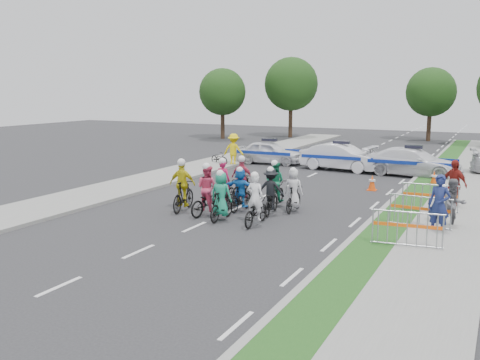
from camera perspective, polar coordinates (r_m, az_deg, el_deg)
The scene contains 31 objects.
ground at distance 17.77m, azimuth -4.90°, elevation -5.03°, with size 90.00×90.00×0.00m, color #28282B.
curb_right at distance 20.52m, azimuth 14.93°, elevation -3.14°, with size 0.20×60.00×0.12m, color gray.
grass_strip at distance 20.40m, azimuth 16.86°, elevation -3.32°, with size 1.20×60.00×0.11m, color #174917.
sidewalk_right at distance 20.20m, azimuth 21.90°, elevation -3.72°, with size 2.40×60.00×0.13m, color gray.
sidewalk_left at distance 25.41m, azimuth -11.59°, elevation -0.55°, with size 3.00×60.00×0.13m, color gray.
rider_0 at distance 17.86m, azimuth 1.68°, elevation -2.93°, with size 0.68×1.81×1.83m.
rider_1 at distance 18.47m, azimuth -1.99°, elevation -2.21°, with size 0.76×1.71×1.78m.
rider_2 at distance 19.25m, azimuth -3.47°, elevation -1.68°, with size 0.96×1.97×1.92m.
rider_3 at distance 19.96m, azimuth -6.09°, elevation -1.17°, with size 1.05×1.95×1.99m.
rider_4 at distance 19.40m, azimuth 3.33°, elevation -1.66°, with size 1.05×1.80×1.76m.
rider_5 at distance 19.85m, azimuth 0.06°, elevation -1.30°, with size 1.35×1.61×1.68m.
rider_6 at distance 20.83m, azimuth -1.78°, elevation -1.04°, with size 0.68×1.86×1.89m.
rider_7 at distance 19.87m, azimuth 5.73°, elevation -1.51°, with size 0.72×1.61×1.67m.
rider_8 at distance 20.86m, azimuth 3.76°, elevation -0.90°, with size 0.78×1.80×1.80m.
rider_9 at distance 21.46m, azimuth 0.27°, elevation -0.43°, with size 0.97×1.83×1.89m.
police_car_0 at distance 32.43m, azimuth 3.14°, elevation 2.96°, with size 1.63×4.05×1.38m, color white.
police_car_1 at distance 30.30m, azimuth 10.72°, elevation 2.42°, with size 1.57×4.51×1.48m, color white.
police_car_2 at distance 29.25m, azimuth 17.99°, elevation 1.82°, with size 2.04×5.01×1.45m, color white.
spectator_0 at distance 17.74m, azimuth 20.47°, elevation -2.49°, with size 0.69×0.46×1.90m, color navy.
spectator_1 at distance 18.54m, azimuth 21.81°, elevation -2.43°, with size 0.81×0.63×1.67m, color #5C5C61.
spectator_2 at distance 21.78m, azimuth 21.83°, elevation -0.42°, with size 1.10×0.46×1.88m, color maroon.
marshal_hiviz at distance 31.34m, azimuth -0.68°, elevation 3.23°, with size 1.24×0.71×1.91m, color yellow.
barrier_0 at distance 15.84m, azimuth 17.39°, elevation -5.20°, with size 2.00×0.50×1.12m, color #A5A8AD, non-canonical shape.
barrier_1 at distance 18.16m, azimuth 18.62°, elevation -3.38°, with size 2.00×0.50×1.12m, color #A5A8AD, non-canonical shape.
barrier_2 at distance 20.54m, azimuth 19.58°, elevation -1.94°, with size 2.00×0.50×1.12m, color #A5A8AD, non-canonical shape.
cone_0 at distance 24.66m, azimuth 13.91°, elevation -0.29°, with size 0.40×0.40×0.70m.
cone_1 at distance 26.76m, azimuth 19.99°, elevation 0.18°, with size 0.40×0.40×0.70m.
parked_bike at distance 31.99m, azimuth -2.21°, elevation 2.35°, with size 0.53×1.52×0.80m, color black.
tree_0 at distance 48.45m, azimuth -1.88°, elevation 9.37°, with size 4.20×4.20×6.30m.
tree_3 at distance 50.00m, azimuth 5.47°, elevation 10.14°, with size 4.90×4.90×7.35m.
tree_4 at distance 49.02m, azimuth 19.69°, elevation 8.81°, with size 4.20×4.20×6.30m.
Camera 1 is at (8.98, -14.65, 4.53)m, focal length 40.00 mm.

